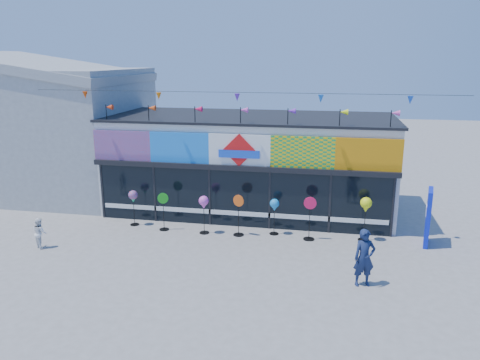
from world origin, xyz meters
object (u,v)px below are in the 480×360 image
(spinner_5, at_px, (310,217))
(spinner_3, at_px, (239,214))
(blue_sign, at_px, (428,217))
(spinner_1, at_px, (163,211))
(spinner_2, at_px, (204,203))
(spinner_0, at_px, (133,197))
(child, at_px, (40,233))
(adult_man, at_px, (364,258))
(spinner_6, at_px, (366,206))
(spinner_4, at_px, (274,206))

(spinner_5, bearing_deg, spinner_3, -178.40)
(blue_sign, height_order, spinner_1, blue_sign)
(spinner_3, bearing_deg, spinner_2, -178.67)
(spinner_0, bearing_deg, spinner_2, -6.64)
(spinner_0, xyz_separation_m, child, (-2.33, -2.79, -0.61))
(adult_man, bearing_deg, spinner_5, 101.19)
(blue_sign, bearing_deg, spinner_5, -164.18)
(spinner_0, relative_size, spinner_6, 0.87)
(spinner_1, xyz_separation_m, spinner_2, (1.63, -0.05, 0.40))
(spinner_4, bearing_deg, spinner_1, -175.20)
(spinner_3, distance_m, spinner_5, 2.64)
(blue_sign, bearing_deg, spinner_1, -166.57)
(spinner_0, height_order, adult_man, adult_man)
(spinner_0, xyz_separation_m, spinner_2, (2.99, -0.35, 0.04))
(spinner_0, height_order, spinner_5, spinner_5)
(spinner_2, relative_size, child, 1.37)
(spinner_2, bearing_deg, spinner_6, 3.88)
(spinner_4, relative_size, spinner_5, 0.85)
(spinner_2, bearing_deg, blue_sign, 3.18)
(blue_sign, bearing_deg, spinner_3, -165.40)
(spinner_2, height_order, spinner_6, spinner_6)
(spinner_3, bearing_deg, spinner_1, 179.69)
(spinner_1, bearing_deg, spinner_0, 167.48)
(spinner_0, distance_m, spinner_3, 4.35)
(spinner_3, height_order, spinner_6, spinner_6)
(spinner_2, distance_m, spinner_4, 2.67)
(blue_sign, height_order, spinner_0, blue_sign)
(spinner_2, relative_size, spinner_4, 1.06)
(spinner_1, bearing_deg, spinner_5, 0.59)
(spinner_3, xyz_separation_m, spinner_4, (1.30, 0.37, 0.28))
(spinner_2, bearing_deg, child, -155.37)
(spinner_4, bearing_deg, child, -160.33)
(spinner_0, height_order, child, spinner_0)
(blue_sign, xyz_separation_m, spinner_1, (-9.76, -0.40, -0.24))
(spinner_6, bearing_deg, spinner_4, 179.97)
(spinner_5, bearing_deg, child, -164.69)
(blue_sign, distance_m, spinner_3, 6.81)
(spinner_2, bearing_deg, spinner_3, 1.33)
(spinner_6, bearing_deg, spinner_0, -179.64)
(adult_man, xyz_separation_m, child, (-11.03, 0.78, -0.32))
(spinner_5, relative_size, child, 1.51)
(spinner_0, bearing_deg, spinner_4, 0.58)
(adult_man, bearing_deg, spinner_1, 139.59)
(spinner_6, relative_size, child, 1.52)
(spinner_3, bearing_deg, spinner_4, 16.02)
(blue_sign, relative_size, spinner_4, 1.46)
(spinner_1, distance_m, spinner_2, 1.68)
(spinner_1, height_order, spinner_5, spinner_5)
(spinner_2, relative_size, spinner_5, 0.91)
(blue_sign, height_order, adult_man, blue_sign)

